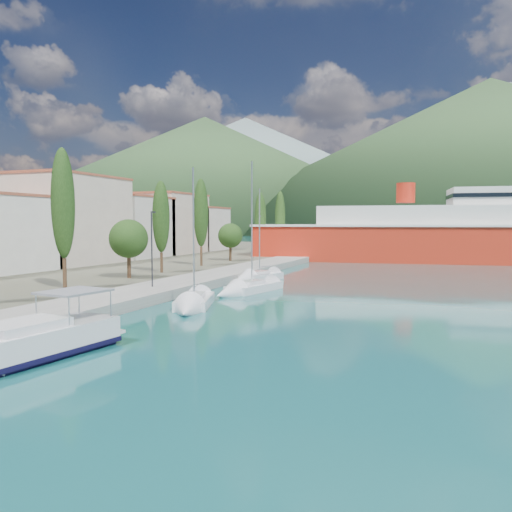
% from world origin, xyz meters
% --- Properties ---
extents(ground, '(1400.00, 1400.00, 0.00)m').
position_xyz_m(ground, '(0.00, 120.00, 0.00)').
color(ground, '#165658').
extents(quay, '(5.00, 88.00, 0.80)m').
position_xyz_m(quay, '(-9.00, 26.00, 0.40)').
color(quay, gray).
rests_on(quay, ground).
extents(land_strip, '(70.00, 148.00, 0.70)m').
position_xyz_m(land_strip, '(-47.00, 36.00, 0.35)').
color(land_strip, '#565644').
rests_on(land_strip, ground).
extents(town_buildings, '(9.20, 69.20, 11.30)m').
position_xyz_m(town_buildings, '(-32.00, 36.91, 5.57)').
color(town_buildings, beige).
rests_on(town_buildings, land_strip).
extents(tree_row, '(3.66, 63.41, 11.11)m').
position_xyz_m(tree_row, '(-15.03, 31.62, 6.04)').
color(tree_row, '#47301E').
rests_on(tree_row, land_strip).
extents(lamp_posts, '(0.15, 46.47, 6.06)m').
position_xyz_m(lamp_posts, '(-9.00, 15.09, 4.08)').
color(lamp_posts, '#2D2D33').
rests_on(lamp_posts, quay).
extents(motor_cruiser, '(3.95, 9.81, 3.52)m').
position_xyz_m(motor_cruiser, '(-3.77, -4.83, 0.58)').
color(motor_cruiser, black).
rests_on(motor_cruiser, ground).
extents(sailboat_near, '(4.54, 7.72, 10.65)m').
position_xyz_m(sailboat_near, '(-3.04, 9.57, 0.29)').
color(sailboat_near, silver).
rests_on(sailboat_near, ground).
extents(sailboat_mid, '(3.93, 8.62, 12.01)m').
position_xyz_m(sailboat_mid, '(-2.89, 17.99, 0.29)').
color(sailboat_mid, silver).
rests_on(sailboat_mid, ground).
extents(sailboat_far, '(3.91, 7.36, 10.33)m').
position_xyz_m(sailboat_far, '(-5.28, 26.43, 0.29)').
color(sailboat_far, silver).
rests_on(sailboat_far, ground).
extents(ferry, '(65.86, 21.77, 12.84)m').
position_xyz_m(ferry, '(15.86, 62.70, 3.91)').
color(ferry, red).
rests_on(ferry, ground).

